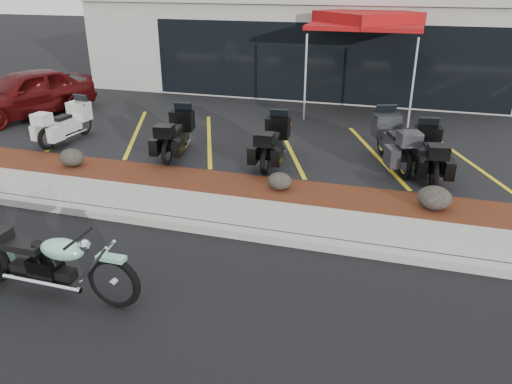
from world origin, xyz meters
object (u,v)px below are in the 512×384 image
(parked_car, at_px, (25,93))
(traffic_cone, at_px, (286,119))
(hero_cruiser, at_px, (113,275))
(touring_white, at_px, (83,115))
(popup_canopy, at_px, (367,21))

(parked_car, height_order, traffic_cone, parked_car)
(hero_cruiser, xyz_separation_m, traffic_cone, (0.24, 8.99, -0.17))
(hero_cruiser, height_order, touring_white, touring_white)
(hero_cruiser, distance_m, traffic_cone, 9.00)
(traffic_cone, distance_m, popup_canopy, 3.99)
(traffic_cone, relative_size, popup_canopy, 0.10)
(touring_white, bearing_deg, hero_cruiser, -138.27)
(popup_canopy, bearing_deg, hero_cruiser, -115.55)
(hero_cruiser, relative_size, popup_canopy, 0.74)
(hero_cruiser, height_order, traffic_cone, hero_cruiser)
(parked_car, distance_m, popup_canopy, 10.71)
(hero_cruiser, height_order, parked_car, parked_car)
(touring_white, height_order, traffic_cone, touring_white)
(hero_cruiser, distance_m, popup_canopy, 11.81)
(touring_white, xyz_separation_m, popup_canopy, (7.04, 4.83, 2.22))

